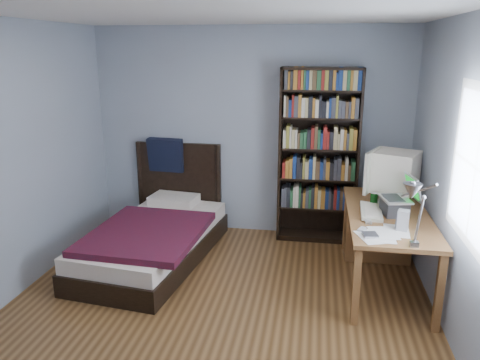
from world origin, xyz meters
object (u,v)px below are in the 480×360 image
(crt_monitor, at_px, (392,172))
(bookshelf, at_px, (318,156))
(keyboard, at_px, (371,212))
(soda_can, at_px, (374,199))
(laptop, at_px, (397,204))
(bed, at_px, (156,235))
(desk, at_px, (380,226))
(desk_lamp, at_px, (413,198))
(speaker, at_px, (403,220))

(crt_monitor, bearing_deg, bookshelf, 141.36)
(keyboard, xyz_separation_m, soda_can, (0.05, 0.24, 0.05))
(soda_can, bearing_deg, laptop, -52.83)
(bookshelf, relative_size, bed, 0.94)
(desk, bearing_deg, crt_monitor, -21.66)
(crt_monitor, distance_m, desk_lamp, 1.62)
(laptop, bearing_deg, keyboard, -179.71)
(desk_lamp, distance_m, soda_can, 1.45)
(crt_monitor, height_order, bed, crt_monitor)
(desk_lamp, xyz_separation_m, speaker, (0.09, 0.74, -0.43))
(laptop, bearing_deg, bookshelf, 124.67)
(crt_monitor, height_order, speaker, crt_monitor)
(speaker, bearing_deg, crt_monitor, 106.74)
(desk, xyz_separation_m, bed, (-2.40, -0.24, -0.16))
(crt_monitor, bearing_deg, speaker, -91.05)
(desk, distance_m, laptop, 0.65)
(desk, xyz_separation_m, crt_monitor, (0.07, -0.03, 0.60))
(crt_monitor, relative_size, speaker, 3.34)
(desk_lamp, distance_m, bookshelf, 2.30)
(crt_monitor, xyz_separation_m, bed, (-2.48, -0.21, -0.77))
(bed, bearing_deg, soda_can, -0.57)
(laptop, bearing_deg, desk, 97.44)
(desk, bearing_deg, desk_lamp, -91.12)
(desk, height_order, soda_can, soda_can)
(crt_monitor, relative_size, desk_lamp, 0.92)
(crt_monitor, xyz_separation_m, desk_lamp, (-0.11, -1.60, 0.23))
(keyboard, relative_size, speaker, 2.73)
(soda_can, bearing_deg, speaker, -74.77)
(desk, height_order, bed, bed)
(crt_monitor, xyz_separation_m, laptop, (-0.01, -0.47, -0.18))
(soda_can, distance_m, bookshelf, 1.02)
(crt_monitor, relative_size, bed, 0.28)
(crt_monitor, distance_m, keyboard, 0.59)
(keyboard, bearing_deg, speaker, -57.97)
(keyboard, distance_m, bookshelf, 1.21)
(laptop, height_order, desk_lamp, desk_lamp)
(speaker, bearing_deg, bed, -177.10)
(laptop, height_order, speaker, laptop)
(keyboard, distance_m, speaker, 0.46)
(desk_lamp, bearing_deg, crt_monitor, 86.22)
(desk, xyz_separation_m, laptop, (0.07, -0.50, 0.42))
(desk, distance_m, crt_monitor, 0.61)
(soda_can, height_order, bookshelf, bookshelf)
(crt_monitor, height_order, laptop, crt_monitor)
(desk, relative_size, crt_monitor, 2.79)
(soda_can, bearing_deg, crt_monitor, 51.07)
(desk, relative_size, bookshelf, 0.82)
(crt_monitor, relative_size, soda_can, 4.64)
(laptop, bearing_deg, speaker, -90.99)
(desk, height_order, speaker, speaker)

